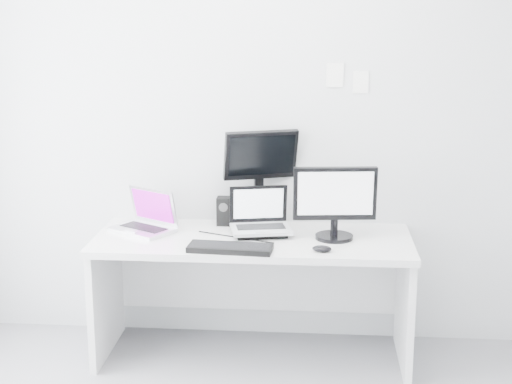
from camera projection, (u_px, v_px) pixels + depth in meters
back_wall at (258, 120)px, 4.55m from camera, size 3.60×0.00×3.60m
desk at (253, 298)px, 4.44m from camera, size 1.80×0.70×0.73m
macbook at (141, 210)px, 4.44m from camera, size 0.43×0.40×0.26m
speaker at (224, 211)px, 4.59m from camera, size 0.11×0.11×0.17m
dell_laptop at (261, 212)px, 4.36m from camera, size 0.38×0.33×0.28m
rear_monitor at (260, 176)px, 4.55m from camera, size 0.46×0.30×0.59m
samsung_monitor at (335, 202)px, 4.28m from camera, size 0.49×0.26×0.43m
keyboard at (230, 248)px, 4.11m from camera, size 0.46×0.20×0.03m
mouse at (322, 249)px, 4.09m from camera, size 0.11×0.08×0.03m
wall_note_0 at (335, 75)px, 4.45m from camera, size 0.10×0.00×0.14m
wall_note_1 at (361, 82)px, 4.45m from camera, size 0.09×0.00×0.13m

